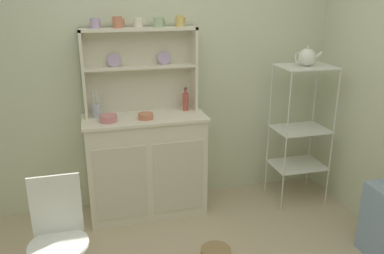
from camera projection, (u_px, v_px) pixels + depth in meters
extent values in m
cube|color=beige|center=(159.00, 69.00, 3.51)|extent=(3.84, 0.05, 2.50)
cube|color=silver|center=(146.00, 165.00, 3.49)|extent=(1.00, 0.42, 0.90)
cube|color=beige|center=(121.00, 184.00, 3.25)|extent=(0.42, 0.01, 0.63)
cube|color=beige|center=(178.00, 177.00, 3.36)|extent=(0.42, 0.01, 0.63)
cube|color=#EEE6CE|center=(144.00, 118.00, 3.35)|extent=(1.03, 0.45, 0.02)
cube|color=beige|center=(139.00, 70.00, 3.41)|extent=(0.96, 0.02, 0.72)
cube|color=silver|center=(83.00, 74.00, 3.22)|extent=(0.02, 0.18, 0.72)
cube|color=silver|center=(194.00, 69.00, 3.45)|extent=(0.02, 0.18, 0.72)
cube|color=silver|center=(140.00, 67.00, 3.32)|extent=(0.92, 0.16, 0.02)
cube|color=silver|center=(139.00, 29.00, 3.22)|extent=(0.96, 0.18, 0.02)
cylinder|color=#B79ECC|center=(114.00, 60.00, 3.29)|extent=(0.11, 0.03, 0.11)
cylinder|color=#B79ECC|center=(164.00, 58.00, 3.39)|extent=(0.11, 0.03, 0.11)
cylinder|color=silver|center=(286.00, 144.00, 3.44)|extent=(0.01, 0.01, 1.29)
cylinder|color=silver|center=(332.00, 140.00, 3.55)|extent=(0.01, 0.01, 1.29)
cylinder|color=silver|center=(269.00, 132.00, 3.75)|extent=(0.01, 0.01, 1.29)
cylinder|color=silver|center=(312.00, 128.00, 3.87)|extent=(0.01, 0.01, 1.29)
cube|color=silver|center=(306.00, 67.00, 3.44)|extent=(0.48, 0.37, 0.01)
cube|color=silver|center=(300.00, 129.00, 3.63)|extent=(0.48, 0.37, 0.01)
cube|color=silver|center=(297.00, 165.00, 3.74)|extent=(0.48, 0.37, 0.01)
cylinder|color=white|center=(58.00, 245.00, 2.39)|extent=(0.36, 0.36, 0.02)
cube|color=white|center=(56.00, 205.00, 2.45)|extent=(0.31, 0.02, 0.40)
cylinder|color=#B79ECC|center=(95.00, 23.00, 3.12)|extent=(0.08, 0.08, 0.08)
torus|color=#B79ECC|center=(101.00, 23.00, 3.13)|extent=(0.01, 0.05, 0.05)
cylinder|color=#C67556|center=(118.00, 22.00, 3.16)|extent=(0.08, 0.08, 0.09)
torus|color=#C67556|center=(124.00, 22.00, 3.18)|extent=(0.01, 0.05, 0.05)
cylinder|color=silver|center=(138.00, 22.00, 3.21)|extent=(0.07, 0.07, 0.08)
torus|color=silver|center=(144.00, 22.00, 3.22)|extent=(0.01, 0.05, 0.05)
cylinder|color=#9EB78E|center=(158.00, 22.00, 3.25)|extent=(0.08, 0.08, 0.08)
torus|color=#9EB78E|center=(165.00, 21.00, 3.26)|extent=(0.01, 0.05, 0.05)
cylinder|color=#DBB760|center=(180.00, 21.00, 3.29)|extent=(0.07, 0.07, 0.09)
torus|color=#DBB760|center=(185.00, 20.00, 3.30)|extent=(0.01, 0.05, 0.05)
cylinder|color=#D17A84|center=(108.00, 118.00, 3.19)|extent=(0.14, 0.14, 0.06)
cylinder|color=#C67556|center=(146.00, 116.00, 3.26)|extent=(0.12, 0.12, 0.05)
cylinder|color=#B74C47|center=(186.00, 102.00, 3.49)|extent=(0.05, 0.05, 0.15)
cylinder|color=#B74C47|center=(185.00, 91.00, 3.46)|extent=(0.02, 0.02, 0.04)
cylinder|color=#4C382D|center=(185.00, 88.00, 3.45)|extent=(0.03, 0.03, 0.01)
cylinder|color=#B2B7C6|center=(97.00, 111.00, 3.30)|extent=(0.08, 0.08, 0.11)
cylinder|color=silver|center=(94.00, 102.00, 3.26)|extent=(0.02, 0.04, 0.17)
ellipsoid|color=silver|center=(93.00, 91.00, 3.23)|extent=(0.02, 0.01, 0.01)
cylinder|color=silver|center=(97.00, 102.00, 3.25)|extent=(0.04, 0.01, 0.19)
ellipsoid|color=silver|center=(96.00, 90.00, 3.22)|extent=(0.02, 0.01, 0.01)
cylinder|color=silver|center=(99.00, 101.00, 3.26)|extent=(0.02, 0.03, 0.19)
ellipsoid|color=silver|center=(98.00, 89.00, 3.23)|extent=(0.02, 0.01, 0.01)
sphere|color=white|center=(307.00, 57.00, 3.42)|extent=(0.15, 0.15, 0.15)
sphere|color=silver|center=(308.00, 47.00, 3.39)|extent=(0.02, 0.02, 0.02)
cylinder|color=white|center=(318.00, 55.00, 3.44)|extent=(0.09, 0.02, 0.07)
torus|color=white|center=(298.00, 58.00, 3.40)|extent=(0.01, 0.09, 0.09)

